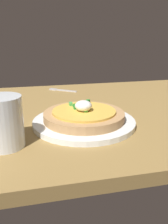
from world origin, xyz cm
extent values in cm
cube|color=olive|center=(0.00, 0.00, 1.34)|extent=(104.69, 69.61, 2.68)
cylinder|color=white|center=(-2.39, -11.46, 3.31)|extent=(24.64, 24.64, 1.25)
cylinder|color=tan|center=(-2.39, -11.46, 4.90)|extent=(19.38, 19.38, 1.95)
cylinder|color=gold|center=(-2.39, -11.46, 6.13)|extent=(15.20, 15.20, 0.50)
ellipsoid|color=white|center=(-2.63, -11.86, 7.64)|extent=(3.99, 3.99, 2.52)
cube|color=#288328|center=(-3.84, -8.77, 6.78)|extent=(1.47, 1.47, 0.80)
cube|color=#4BA84F|center=(-4.76, -6.85, 6.78)|extent=(0.84, 1.31, 0.80)
cube|color=#247F2D|center=(0.43, -5.51, 6.78)|extent=(1.45, 1.49, 0.80)
cube|color=#257D39|center=(-2.23, -8.80, 6.78)|extent=(1.04, 1.42, 0.80)
cube|color=#2C8735|center=(-3.95, -10.14, 6.78)|extent=(1.38, 0.98, 0.80)
cube|color=green|center=(-2.35, -12.62, 6.78)|extent=(1.00, 1.39, 0.80)
cube|color=#348E2A|center=(-2.53, -10.18, 6.78)|extent=(1.45, 1.13, 0.80)
cylinder|color=silver|center=(-20.29, -19.19, 7.75)|extent=(7.88, 7.88, 10.13)
cylinder|color=#44110F|center=(-20.29, -19.19, 7.13)|extent=(6.93, 6.93, 8.09)
cube|color=#B7B7BC|center=(-0.91, 23.50, 2.93)|extent=(7.13, 5.41, 0.50)
cube|color=#B7B7BC|center=(-5.43, 26.78, 2.93)|extent=(3.09, 2.78, 0.50)
camera|label=1|loc=(-15.32, -66.34, 24.65)|focal=39.94mm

